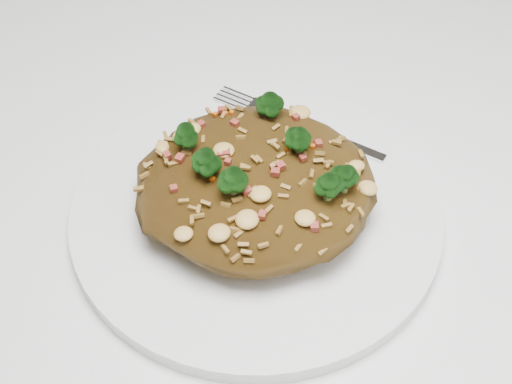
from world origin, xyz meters
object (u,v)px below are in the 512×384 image
plate (256,210)px  fried_rice (256,177)px  dining_table (128,355)px  fork (306,128)px

plate → fried_rice: fried_rice is taller
dining_table → fried_rice: 0.19m
dining_table → fork: 0.24m
dining_table → plate: plate is taller
fork → dining_table: bearing=-102.5°
fried_rice → plate: bearing=-175.5°
plate → fork: size_ratio=2.01×
dining_table → plate: (0.11, 0.07, 0.10)m
dining_table → plate: size_ratio=4.16×
fried_rice → fork: size_ratio=1.26×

